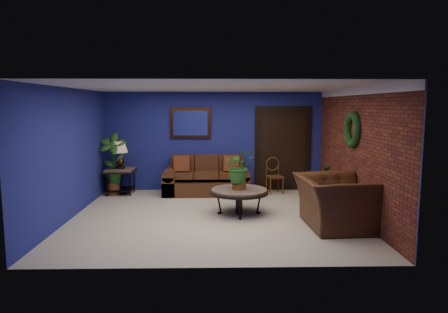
{
  "coord_description": "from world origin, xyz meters",
  "views": [
    {
      "loc": [
        0.03,
        -7.63,
        2.17
      ],
      "look_at": [
        0.21,
        0.55,
        1.11
      ],
      "focal_mm": 32.0,
      "sensor_mm": 36.0,
      "label": 1
    }
  ],
  "objects_px": {
    "armchair": "(335,202)",
    "sofa": "(207,181)",
    "side_chair": "(274,173)",
    "table_lamp": "(120,152)",
    "coffee_table": "(239,192)",
    "end_table": "(121,174)"
  },
  "relations": [
    {
      "from": "coffee_table",
      "to": "side_chair",
      "type": "height_order",
      "value": "side_chair"
    },
    {
      "from": "table_lamp",
      "to": "armchair",
      "type": "xyz_separation_m",
      "value": [
        4.45,
        -2.78,
        -0.6
      ]
    },
    {
      "from": "side_chair",
      "to": "coffee_table",
      "type": "bearing_deg",
      "value": -127.42
    },
    {
      "from": "sofa",
      "to": "end_table",
      "type": "height_order",
      "value": "sofa"
    },
    {
      "from": "side_chair",
      "to": "armchair",
      "type": "relative_size",
      "value": 0.64
    },
    {
      "from": "sofa",
      "to": "armchair",
      "type": "height_order",
      "value": "sofa"
    },
    {
      "from": "sofa",
      "to": "table_lamp",
      "type": "distance_m",
      "value": 2.24
    },
    {
      "from": "table_lamp",
      "to": "side_chair",
      "type": "relative_size",
      "value": 0.73
    },
    {
      "from": "table_lamp",
      "to": "side_chair",
      "type": "xyz_separation_m",
      "value": [
        3.78,
        0.06,
        -0.55
      ]
    },
    {
      "from": "end_table",
      "to": "coffee_table",
      "type": "bearing_deg",
      "value": -33.85
    },
    {
      "from": "side_chair",
      "to": "table_lamp",
      "type": "bearing_deg",
      "value": 170.32
    },
    {
      "from": "armchair",
      "to": "sofa",
      "type": "bearing_deg",
      "value": 36.52
    },
    {
      "from": "armchair",
      "to": "side_chair",
      "type": "bearing_deg",
      "value": 10.03
    },
    {
      "from": "end_table",
      "to": "side_chair",
      "type": "xyz_separation_m",
      "value": [
        3.78,
        0.06,
        0.01
      ]
    },
    {
      "from": "sofa",
      "to": "side_chair",
      "type": "distance_m",
      "value": 1.68
    },
    {
      "from": "sofa",
      "to": "table_lamp",
      "type": "xyz_separation_m",
      "value": [
        -2.11,
        -0.03,
        0.74
      ]
    },
    {
      "from": "sofa",
      "to": "end_table",
      "type": "distance_m",
      "value": 2.12
    },
    {
      "from": "end_table",
      "to": "armchair",
      "type": "xyz_separation_m",
      "value": [
        4.45,
        -2.78,
        -0.03
      ]
    },
    {
      "from": "sofa",
      "to": "side_chair",
      "type": "relative_size",
      "value": 2.37
    },
    {
      "from": "coffee_table",
      "to": "end_table",
      "type": "relative_size",
      "value": 1.7
    },
    {
      "from": "sofa",
      "to": "coffee_table",
      "type": "height_order",
      "value": "sofa"
    },
    {
      "from": "table_lamp",
      "to": "coffee_table",
      "type": "bearing_deg",
      "value": -33.85
    }
  ]
}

